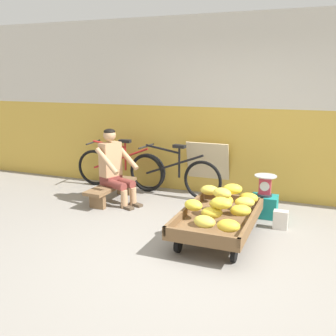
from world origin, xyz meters
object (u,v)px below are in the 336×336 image
object	(u,v)px
low_bench	(111,189)
bicycle_far_left	(173,175)
vendor_seated	(114,167)
sign_board	(208,168)
banana_cart	(218,220)
bicycle_near_left	(120,168)
plastic_crate	(264,206)
weighing_scale	(265,185)
shopping_bag	(280,220)

from	to	relation	value
low_bench	bicycle_far_left	bearing A→B (deg)	37.31
vendor_seated	sign_board	bearing A→B (deg)	38.58
banana_cart	sign_board	world-z (taller)	sign_board
bicycle_near_left	plastic_crate	bearing A→B (deg)	-12.31
sign_board	low_bench	bearing A→B (deg)	-144.14
weighing_scale	sign_board	bearing A→B (deg)	143.25
low_bench	weighing_scale	xyz separation A→B (m)	(2.32, 0.17, 0.25)
vendor_seated	bicycle_far_left	distance (m)	0.99
vendor_seated	weighing_scale	world-z (taller)	vendor_seated
banana_cart	plastic_crate	bearing A→B (deg)	68.07
bicycle_near_left	low_bench	bearing A→B (deg)	-72.39
vendor_seated	bicycle_near_left	world-z (taller)	vendor_seated
bicycle_far_left	weighing_scale	bearing A→B (deg)	-16.37
bicycle_near_left	bicycle_far_left	bearing A→B (deg)	-6.21
bicycle_far_left	bicycle_near_left	bearing A→B (deg)	173.79
vendor_seated	sign_board	world-z (taller)	vendor_seated
banana_cart	weighing_scale	world-z (taller)	weighing_scale
banana_cart	plastic_crate	world-z (taller)	banana_cart
low_bench	weighing_scale	size ratio (longest dim) A/B	3.71
plastic_crate	bicycle_near_left	size ratio (longest dim) A/B	0.22
vendor_seated	low_bench	bearing A→B (deg)	159.18
sign_board	shopping_bag	bearing A→B (deg)	-41.54
plastic_crate	weighing_scale	distance (m)	0.30
weighing_scale	bicycle_near_left	xyz separation A→B (m)	(-2.55, 0.56, -0.10)
bicycle_far_left	sign_board	size ratio (longest dim) A/B	1.89
weighing_scale	sign_board	world-z (taller)	sign_board
plastic_crate	shopping_bag	xyz separation A→B (m)	(0.26, -0.38, -0.03)
low_bench	vendor_seated	distance (m)	0.38
low_bench	bicycle_near_left	xyz separation A→B (m)	(-0.23, 0.73, 0.15)
vendor_seated	sign_board	distance (m)	1.56
bicycle_far_left	shopping_bag	distance (m)	1.98
bicycle_near_left	sign_board	size ratio (longest dim) A/B	1.89
weighing_scale	bicycle_near_left	size ratio (longest dim) A/B	0.18
plastic_crate	vendor_seated	bearing A→B (deg)	-174.91
low_bench	vendor_seated	xyz separation A→B (m)	(0.08, -0.03, 0.37)
weighing_scale	plastic_crate	bearing A→B (deg)	90.00
vendor_seated	bicycle_far_left	world-z (taller)	vendor_seated
plastic_crate	low_bench	bearing A→B (deg)	-175.85
low_bench	plastic_crate	world-z (taller)	plastic_crate
bicycle_near_left	bicycle_far_left	size ratio (longest dim) A/B	1.00
plastic_crate	shopping_bag	world-z (taller)	plastic_crate
plastic_crate	shopping_bag	size ratio (longest dim) A/B	1.50
bicycle_far_left	vendor_seated	bearing A→B (deg)	-138.27
weighing_scale	sign_board	size ratio (longest dim) A/B	0.34
bicycle_near_left	bicycle_far_left	xyz separation A→B (m)	(1.04, -0.11, 0.00)
vendor_seated	shopping_bag	world-z (taller)	vendor_seated
vendor_seated	weighing_scale	bearing A→B (deg)	5.06
low_bench	sign_board	size ratio (longest dim) A/B	1.27
sign_board	weighing_scale	bearing A→B (deg)	-36.75
vendor_seated	plastic_crate	size ratio (longest dim) A/B	3.17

